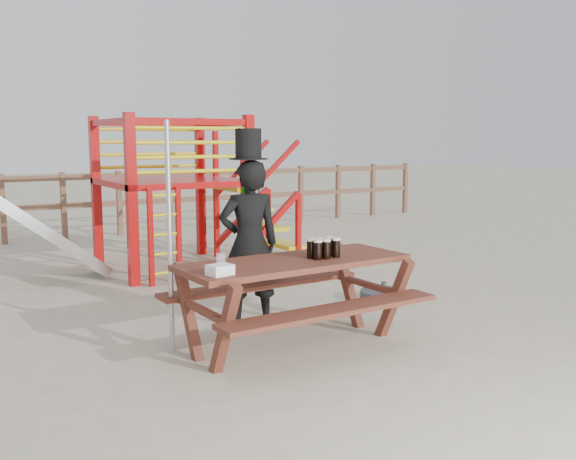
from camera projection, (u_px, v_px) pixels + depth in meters
The scene contains 10 objects.
ground at pixel (298, 338), 5.81m from camera, with size 60.00×60.00×0.00m, color #BBAF92.
back_fence at pixel (92, 197), 11.62m from camera, with size 15.09×0.09×1.20m.
playground_fort at pixel (166, 192), 8.75m from camera, with size 4.71×1.84×2.10m.
picnic_table at pixel (295, 292), 5.49m from camera, with size 2.03×1.44×0.77m.
man_with_hat at pixel (249, 239), 6.08m from camera, with size 0.65×0.50×1.89m.
metal_pole at pixel (170, 238), 5.34m from camera, with size 0.04×0.04×1.94m, color #B2B2B7.
parasol_base at pixel (384, 296), 7.10m from camera, with size 0.52×0.52×0.22m.
paper_bag at pixel (220, 270), 4.82m from camera, with size 0.18×0.14×0.08m, color white.
stout_pints at pixel (323, 248), 5.52m from camera, with size 0.28×0.18×0.17m.
empty_glasses at pixel (221, 264), 4.89m from camera, with size 0.07×0.07×0.15m.
Camera 1 is at (-3.00, -4.74, 1.79)m, focal length 40.00 mm.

